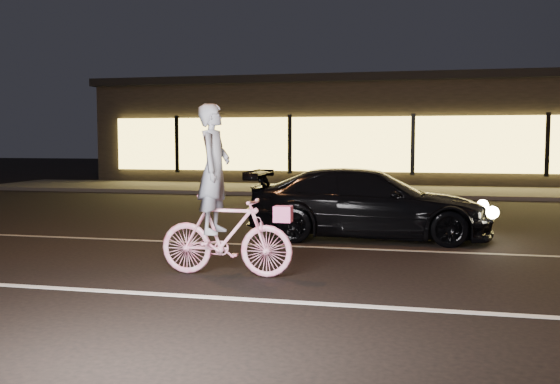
# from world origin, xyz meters

# --- Properties ---
(ground) EXTENTS (90.00, 90.00, 0.00)m
(ground) POSITION_xyz_m (0.00, 0.00, 0.00)
(ground) COLOR black
(ground) RESTS_ON ground
(lane_stripe_near) EXTENTS (60.00, 0.12, 0.01)m
(lane_stripe_near) POSITION_xyz_m (0.00, -1.50, 0.00)
(lane_stripe_near) COLOR silver
(lane_stripe_near) RESTS_ON ground
(lane_stripe_far) EXTENTS (60.00, 0.10, 0.01)m
(lane_stripe_far) POSITION_xyz_m (0.00, 2.00, 0.00)
(lane_stripe_far) COLOR gray
(lane_stripe_far) RESTS_ON ground
(sidewalk) EXTENTS (30.00, 4.00, 0.12)m
(sidewalk) POSITION_xyz_m (0.00, 13.00, 0.06)
(sidewalk) COLOR #383533
(sidewalk) RESTS_ON ground
(storefront) EXTENTS (25.40, 8.42, 4.20)m
(storefront) POSITION_xyz_m (0.00, 18.97, 2.15)
(storefront) COLOR black
(storefront) RESTS_ON ground
(cyclist) EXTENTS (1.77, 0.61, 2.23)m
(cyclist) POSITION_xyz_m (-2.17, -0.39, 0.79)
(cyclist) COLOR #FF3580
(cyclist) RESTS_ON ground
(sedan) EXTENTS (4.38, 1.95, 1.25)m
(sedan) POSITION_xyz_m (-0.59, 3.16, 0.62)
(sedan) COLOR black
(sedan) RESTS_ON ground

